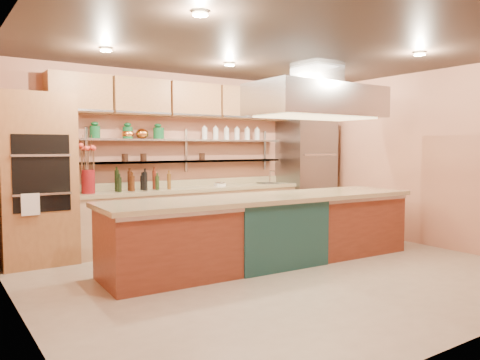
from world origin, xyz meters
TOP-DOWN VIEW (x-y plane):
  - floor at (0.00, 0.00)m, footprint 6.00×5.00m
  - ceiling at (0.00, 0.00)m, footprint 6.00×5.00m
  - wall_back at (0.00, 2.50)m, footprint 6.00×0.04m
  - wall_front at (0.00, -2.50)m, footprint 6.00×0.04m
  - wall_left at (-3.00, 0.00)m, footprint 0.04×5.00m
  - wall_right at (3.00, 0.00)m, footprint 0.04×5.00m
  - oven_stack at (-2.45, 2.18)m, footprint 0.95×0.64m
  - refrigerator at (2.35, 2.14)m, footprint 0.95×0.72m
  - back_counter at (-0.05, 2.20)m, footprint 3.84×0.64m
  - wall_shelf_lower at (-0.05, 2.37)m, footprint 3.60×0.26m
  - wall_shelf_upper at (-0.05, 2.37)m, footprint 3.60×0.26m
  - upper_cabinets at (0.00, 2.32)m, footprint 4.60×0.36m
  - range_hood at (1.04, 0.48)m, footprint 2.00×1.00m
  - ceiling_downlights at (0.00, 0.20)m, footprint 4.00×2.80m
  - island at (0.14, 0.48)m, footprint 4.48×1.17m
  - flower_vase at (-1.78, 2.15)m, footprint 0.19×0.19m
  - oil_bottle_cluster at (-0.94, 2.15)m, footprint 0.95×0.57m
  - kitchen_scale at (0.42, 2.15)m, footprint 0.18×0.16m
  - bar_faucet at (1.56, 2.25)m, footprint 0.03×0.03m
  - copper_kettle at (-0.87, 2.37)m, footprint 0.26×0.26m
  - green_canister at (-0.58, 2.37)m, footprint 0.16×0.16m

SIDE VIEW (x-z plane):
  - floor at x=0.00m, z-range -0.02..0.00m
  - island at x=0.14m, z-range 0.00..0.93m
  - back_counter at x=-0.05m, z-range 0.00..0.93m
  - kitchen_scale at x=0.42m, z-range 0.93..1.02m
  - bar_faucet at x=1.56m, z-range 0.93..1.15m
  - refrigerator at x=2.35m, z-range 0.00..2.10m
  - oil_bottle_cluster at x=-0.94m, z-range 0.93..1.22m
  - flower_vase at x=-1.78m, z-range 0.93..1.27m
  - oven_stack at x=-2.45m, z-range 0.00..2.30m
  - wall_shelf_lower at x=-0.05m, z-range 1.34..1.36m
  - wall_back at x=0.00m, z-range 0.00..2.80m
  - wall_front at x=0.00m, z-range 0.00..2.80m
  - wall_left at x=-3.00m, z-range 0.00..2.80m
  - wall_right at x=3.00m, z-range 0.00..2.80m
  - wall_shelf_upper at x=-0.05m, z-range 1.69..1.71m
  - copper_kettle at x=-0.87m, z-range 1.71..1.87m
  - green_canister at x=-0.58m, z-range 1.71..1.89m
  - range_hood at x=1.04m, z-range 2.02..2.48m
  - upper_cabinets at x=0.00m, z-range 2.08..2.62m
  - ceiling_downlights at x=0.00m, z-range 2.76..2.78m
  - ceiling at x=0.00m, z-range 2.79..2.81m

